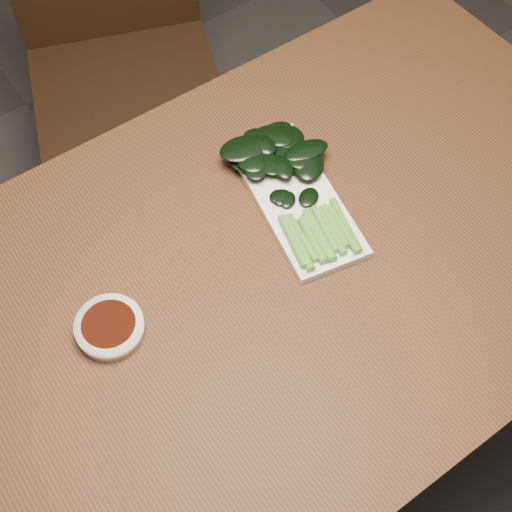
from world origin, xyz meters
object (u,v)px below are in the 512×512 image
chair_far (120,54)px  gai_lan (288,174)px  table (264,292)px  serving_plate (296,199)px  sauce_bowl (110,327)px

chair_far → gai_lan: bearing=-71.9°
table → serving_plate: size_ratio=4.38×
sauce_bowl → gai_lan: (0.38, 0.07, 0.01)m
sauce_bowl → gai_lan: bearing=10.6°
table → sauce_bowl: bearing=169.7°
gai_lan → serving_plate: bearing=-106.0°
table → gai_lan: size_ratio=4.51×
chair_far → sauce_bowl: size_ratio=8.63×
sauce_bowl → serving_plate: bearing=5.1°
chair_far → serving_plate: 0.81m
table → gai_lan: 0.20m
gai_lan → sauce_bowl: bearing=-169.4°
chair_far → gai_lan: 0.78m
table → sauce_bowl: 0.27m
table → serving_plate: 0.17m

